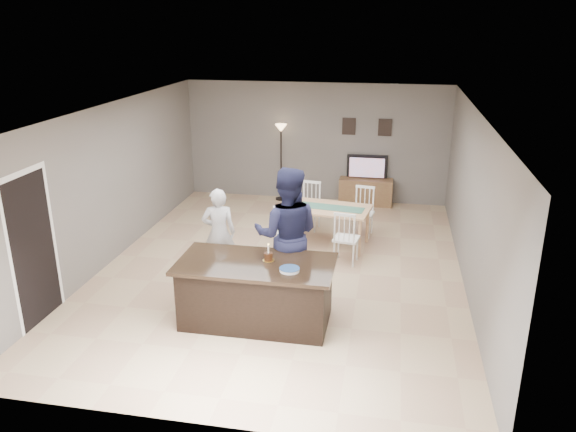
% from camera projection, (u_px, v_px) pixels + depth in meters
% --- Properties ---
extents(floor, '(8.00, 8.00, 0.00)m').
position_uv_depth(floor, '(282.00, 268.00, 9.60)').
color(floor, tan).
rests_on(floor, ground).
extents(room_shell, '(8.00, 8.00, 8.00)m').
position_uv_depth(room_shell, '(281.00, 173.00, 9.04)').
color(room_shell, slate).
rests_on(room_shell, floor).
extents(kitchen_island, '(2.15, 1.10, 0.90)m').
position_uv_depth(kitchen_island, '(256.00, 292.00, 7.78)').
color(kitchen_island, black).
rests_on(kitchen_island, floor).
extents(tv_console, '(1.20, 0.40, 0.60)m').
position_uv_depth(tv_console, '(366.00, 192.00, 12.79)').
color(tv_console, brown).
rests_on(tv_console, floor).
extents(television, '(0.91, 0.12, 0.53)m').
position_uv_depth(television, '(367.00, 167.00, 12.66)').
color(television, black).
rests_on(television, tv_console).
extents(tv_screen_glow, '(0.78, 0.00, 0.78)m').
position_uv_depth(tv_screen_glow, '(367.00, 168.00, 12.59)').
color(tv_screen_glow, '#D54C17').
rests_on(tv_screen_glow, tv_console).
extents(picture_frames, '(1.10, 0.02, 0.38)m').
position_uv_depth(picture_frames, '(367.00, 127.00, 12.50)').
color(picture_frames, black).
rests_on(picture_frames, room_shell).
extents(doorway, '(0.00, 2.10, 2.65)m').
position_uv_depth(doorway, '(31.00, 236.00, 7.58)').
color(doorway, black).
rests_on(doorway, floor).
extents(woman, '(0.62, 0.49, 1.50)m').
position_uv_depth(woman, '(219.00, 233.00, 9.10)').
color(woman, '#B7B7BB').
rests_on(woman, floor).
extents(man, '(1.06, 0.86, 2.05)m').
position_uv_depth(man, '(287.00, 235.00, 8.25)').
color(man, '#1A1C3A').
rests_on(man, floor).
extents(birthday_cake, '(0.16, 0.16, 0.25)m').
position_uv_depth(birthday_cake, '(268.00, 256.00, 7.68)').
color(birthday_cake, yellow).
rests_on(birthday_cake, kitchen_island).
extents(plate_stack, '(0.27, 0.27, 0.04)m').
position_uv_depth(plate_stack, '(289.00, 270.00, 7.37)').
color(plate_stack, white).
rests_on(plate_stack, kitchen_island).
extents(dining_table, '(1.73, 1.97, 0.96)m').
position_uv_depth(dining_table, '(326.00, 214.00, 10.41)').
color(dining_table, tan).
rests_on(dining_table, floor).
extents(floor_lamp, '(0.27, 0.27, 1.78)m').
position_uv_depth(floor_lamp, '(281.00, 142.00, 12.79)').
color(floor_lamp, black).
rests_on(floor_lamp, floor).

